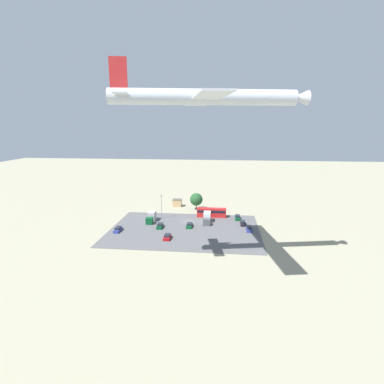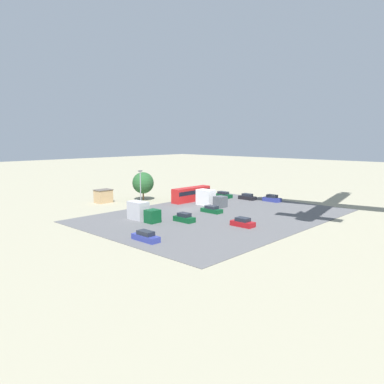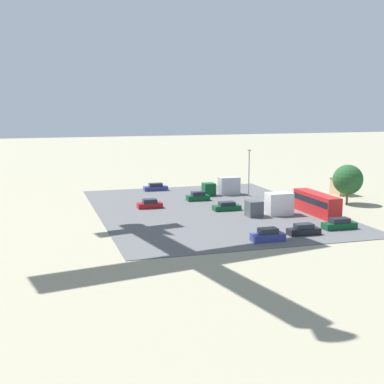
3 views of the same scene
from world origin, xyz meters
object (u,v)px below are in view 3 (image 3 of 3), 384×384
bus (317,203)px  parked_car_4 (150,204)px  parked_truck_1 (272,205)px  parked_car_0 (339,224)px  parked_car_2 (304,230)px  parked_car_3 (268,235)px  parked_truck_0 (223,187)px  parked_car_6 (198,197)px  parked_car_1 (156,187)px  shed_building (341,187)px  parked_car_5 (227,207)px

bus → parked_car_4: (12.62, 24.20, -1.19)m
parked_car_4 → parked_truck_1: (-11.24, -17.17, 0.97)m
parked_car_0 → parked_car_2: 6.58m
parked_car_3 → parked_truck_0: parked_truck_0 is taller
parked_car_2 → parked_truck_1: size_ratio=0.59×
parked_truck_0 → parked_truck_1: size_ratio=0.96×
bus → parked_car_6: size_ratio=2.70×
parked_car_1 → shed_building: bearing=-113.8°
parked_car_5 → parked_car_1: bearing=-163.7°
bus → parked_truck_0: size_ratio=1.55×
bus → parked_truck_0: (21.47, 7.84, -0.28)m
parked_car_2 → parked_car_5: 18.89m
parked_car_1 → parked_car_2: parked_car_1 is taller
parked_car_1 → parked_truck_1: bearing=-157.0°
shed_building → parked_car_2: bearing=139.9°
parked_car_4 → parked_car_5: (-5.52, -11.72, -0.04)m
parked_car_1 → parked_truck_0: parked_truck_0 is taller
parked_car_0 → parked_car_4: parked_car_0 is taller
bus → parked_car_1: bus is taller
parked_car_0 → parked_car_4: size_ratio=1.16×
parked_car_1 → parked_car_3: (-42.99, -4.85, 0.07)m
parked_car_2 → parked_truck_1: 12.82m
parked_car_4 → parked_car_1: bearing=-16.1°
parked_truck_0 → parked_truck_1: 20.10m
parked_car_4 → parked_truck_1: 20.54m
parked_car_5 → parked_truck_0: 15.13m
bus → parked_car_0: 10.05m
parked_car_3 → parked_car_5: (20.07, -1.87, -0.10)m
parked_car_0 → parked_truck_1: size_ratio=0.64×
parked_car_5 → shed_building: bearing=107.3°
shed_building → parked_car_2: (-26.68, 22.43, -0.88)m
parked_car_4 → parked_car_6: bearing=-66.2°
bus → parked_truck_0: bus is taller
parked_car_4 → parked_truck_0: bearing=-61.6°
parked_car_3 → parked_car_4: 27.42m
parked_car_3 → parked_car_4: size_ratio=1.04×
shed_building → parked_car_6: bearing=86.7°
parked_car_3 → parked_car_6: parked_car_3 is taller
parked_car_0 → parked_car_2: size_ratio=1.08×
parked_car_6 → parked_car_4: bearing=-66.2°
parked_car_5 → parked_truck_1: (-5.72, -5.44, 1.01)m
bus → parked_truck_0: 22.86m
parked_truck_1 → parked_car_6: bearing=25.1°
bus → parked_truck_1: bearing=-11.1°
parked_car_0 → parked_car_3: 12.79m
parked_car_2 → parked_car_5: parked_car_2 is taller
parked_truck_1 → parked_car_3: bearing=153.0°
shed_building → parked_car_0: shed_building is taller
parked_car_0 → parked_car_5: bearing=-148.1°
parked_car_3 → parked_car_6: (29.95, -0.00, -0.02)m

